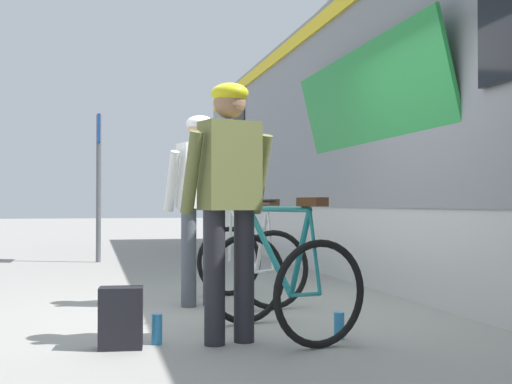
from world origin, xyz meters
TOP-DOWN VIEW (x-y plane):
  - ground_plane at (0.00, 0.00)m, footprint 80.00×80.00m
  - cyclist_near_in_white at (-0.36, 0.48)m, footprint 0.66×0.41m
  - cyclist_far_in_olive at (-0.42, -1.23)m, footprint 0.66×0.41m
  - bicycle_near_white at (0.15, 0.59)m, footprint 0.90×1.19m
  - bicycle_far_teal at (-0.00, -1.03)m, footprint 0.97×1.22m
  - backpack_on_platform at (-1.13, -1.23)m, footprint 0.30×0.21m
  - water_bottle_near_the_bikes at (0.36, -1.26)m, footprint 0.07×0.07m
  - water_bottle_by_the_backpack at (-0.89, -1.14)m, footprint 0.07×0.07m
  - platform_sign_post at (-1.23, 5.54)m, footprint 0.08×0.70m

SIDE VIEW (x-z plane):
  - ground_plane at x=0.00m, z-range 0.00..0.00m
  - water_bottle_near_the_bikes at x=0.36m, z-range 0.00..0.18m
  - water_bottle_by_the_backpack at x=-0.89m, z-range 0.00..0.20m
  - backpack_on_platform at x=-1.13m, z-range 0.00..0.40m
  - bicycle_near_white at x=0.15m, z-range -0.09..0.89m
  - bicycle_far_teal at x=0.00m, z-range -0.09..0.89m
  - cyclist_near_in_white at x=-0.36m, z-range 0.17..1.94m
  - cyclist_far_in_olive at x=-0.42m, z-range 0.17..1.94m
  - platform_sign_post at x=-1.23m, z-range 0.42..2.82m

